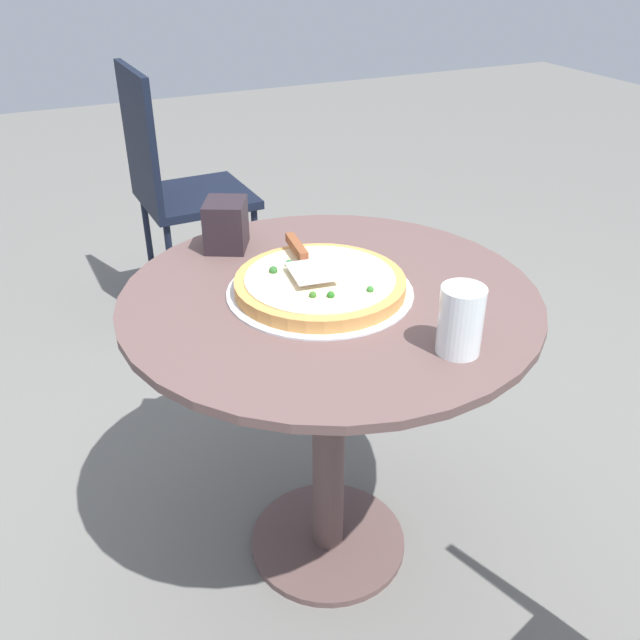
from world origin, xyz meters
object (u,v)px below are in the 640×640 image
pizza_server (304,258)px  patio_chair_near (173,179)px  patio_table (329,365)px  drinking_cup (461,320)px  pizza_on_tray (320,285)px  napkin_dispenser (226,225)px

pizza_server → patio_chair_near: (0.04, 1.24, -0.22)m
patio_table → patio_chair_near: size_ratio=0.90×
patio_table → pizza_server: size_ratio=3.84×
patio_table → patio_chair_near: bearing=89.4°
patio_table → drinking_cup: size_ratio=6.86×
pizza_server → patio_chair_near: patio_chair_near is taller
patio_chair_near → drinking_cup: bearing=-86.8°
pizza_on_tray → napkin_dispenser: (-0.10, 0.28, 0.04)m
patio_table → pizza_server: (-0.03, 0.07, 0.22)m
patio_table → patio_chair_near: (0.01, 1.31, -0.00)m
drinking_cup → napkin_dispenser: drinking_cup is taller
patio_table → pizza_on_tray: size_ratio=2.25×
patio_table → drinking_cup: (0.10, -0.28, 0.23)m
napkin_dispenser → pizza_server: bearing=48.7°
drinking_cup → patio_table: bearing=110.1°
pizza_on_tray → pizza_server: bearing=99.7°
pizza_server → drinking_cup: 0.37m
pizza_server → napkin_dispenser: napkin_dispenser is taller
pizza_on_tray → napkin_dispenser: napkin_dispenser is taller
patio_table → patio_chair_near: patio_chair_near is taller
patio_table → drinking_cup: drinking_cup is taller
pizza_on_tray → patio_chair_near: patio_chair_near is taller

